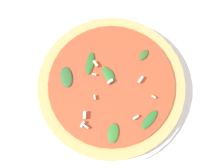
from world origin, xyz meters
name	(u,v)px	position (x,y,z in m)	size (l,w,h in m)	color
ground_plane	(124,100)	(0.00, 0.00, 0.00)	(6.00, 6.00, 0.00)	silver
pizza_arugula_main	(112,86)	(0.04, 0.00, 0.02)	(0.31, 0.31, 0.05)	white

